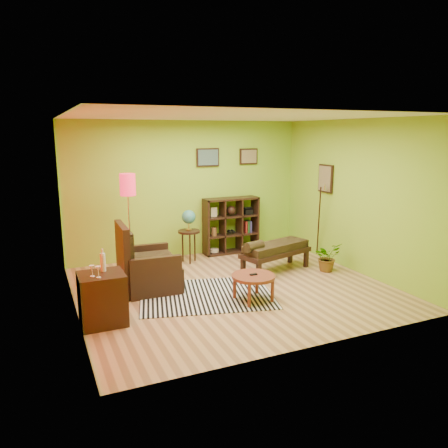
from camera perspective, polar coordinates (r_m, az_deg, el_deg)
name	(u,v)px	position (r m, az deg, el deg)	size (l,w,h in m)	color
ground	(233,288)	(7.40, 1.17, -8.36)	(5.00, 5.00, 0.00)	tan
room_shell	(228,181)	(6.96, 0.49, 5.63)	(5.04, 4.54, 2.82)	#8DC42F
zebra_rug	(206,295)	(7.09, -2.33, -9.23)	(2.09, 1.53, 0.01)	silver
coffee_table	(253,278)	(6.78, 3.86, -7.11)	(0.67, 0.67, 0.43)	brown
armchair	(145,270)	(7.34, -10.25, -5.89)	(0.97, 0.97, 1.13)	black
side_cabinet	(102,299)	(6.20, -15.60, -9.36)	(0.60, 0.55, 1.02)	black
floor_lamp	(128,194)	(7.74, -12.42, 3.83)	(0.28, 0.28, 1.87)	silver
globe_table	(189,223)	(8.65, -4.63, 0.14)	(0.44, 0.44, 1.06)	black
cube_shelf	(232,225)	(9.37, 1.00, -0.19)	(1.20, 0.35, 1.20)	black
bench	(274,249)	(8.18, 6.59, -3.32)	(1.52, 0.88, 0.67)	black
potted_plant	(327,260)	(8.44, 13.29, -4.59)	(0.49, 0.54, 0.42)	#26661E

